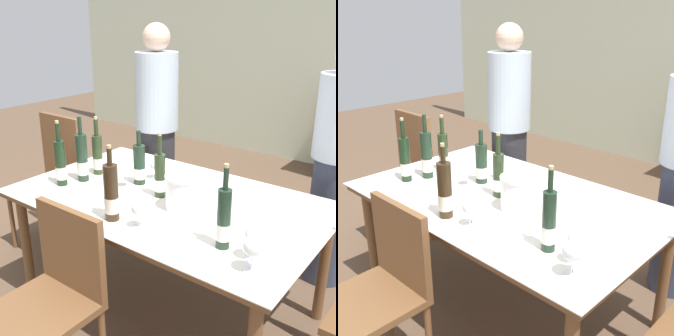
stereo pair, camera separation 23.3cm
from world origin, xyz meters
The scene contains 18 objects.
ground_plane centered at (0.00, 0.00, 0.00)m, with size 12.00×12.00×0.00m, color brown.
dining_table centered at (0.00, 0.00, 0.67)m, with size 1.76×1.08×0.73m.
ice_bucket centered at (0.15, -0.06, 0.83)m, with size 0.19×0.19×0.19m.
wine_bottle_0 centered at (-0.05, -0.01, 0.85)m, with size 0.06×0.06×0.38m.
wine_bottle_1 centered at (-0.58, -0.11, 0.87)m, with size 0.07×0.07×0.41m.
wine_bottle_2 centered at (-0.63, -0.24, 0.87)m, with size 0.06×0.06×0.40m.
wine_bottle_3 centered at (-0.06, -0.38, 0.87)m, with size 0.08×0.08×0.39m.
wine_bottle_4 centered at (-0.59, 0.03, 0.86)m, with size 0.07×0.07×0.38m.
wine_bottle_5 centered at (0.52, -0.28, 0.86)m, with size 0.06×0.06×0.40m.
wine_bottle_6 centered at (-0.27, 0.06, 0.85)m, with size 0.07×0.07×0.34m.
wine_glass_0 centered at (-0.25, 0.19, 0.81)m, with size 0.07×0.07×0.13m.
wine_glass_1 centered at (0.71, -0.37, 0.84)m, with size 0.09×0.09×0.16m.
wine_glass_2 centered at (-0.30, -0.03, 0.83)m, with size 0.07×0.07×0.15m.
wine_glass_3 centered at (0.67, -0.28, 0.84)m, with size 0.08×0.08×0.16m.
wine_glass_4 centered at (0.10, -0.36, 0.82)m, with size 0.08×0.08×0.14m.
chair_near_front centered at (-0.06, -0.77, 0.53)m, with size 0.42×0.42×0.90m.
chair_left_end centered at (-1.17, 0.09, 0.57)m, with size 0.42×0.42×1.00m.
person_host centered at (-0.70, 0.77, 0.83)m, with size 0.33×0.33×1.65m.
Camera 2 is at (1.51, -1.58, 1.72)m, focal length 45.00 mm.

